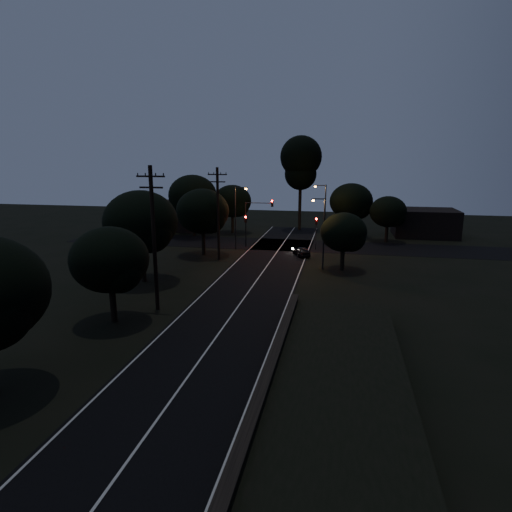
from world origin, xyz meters
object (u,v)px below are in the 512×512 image
at_px(utility_pole_far, 218,212).
at_px(streetlight_a, 237,213).
at_px(utility_pole_mid, 154,237).
at_px(car, 302,251).
at_px(tall_pine, 301,162).
at_px(streetlight_c, 322,228).
at_px(signal_right, 316,227).
at_px(streetlight_b, 324,210).
at_px(signal_mast, 258,214).
at_px(signal_left, 246,225).

height_order(utility_pole_far, streetlight_a, utility_pole_far).
bearing_deg(utility_pole_mid, streetlight_a, 88.27).
xyz_separation_m(utility_pole_far, car, (9.20, 3.78, -4.92)).
height_order(utility_pole_far, car, utility_pole_far).
relative_size(utility_pole_mid, utility_pole_far, 1.05).
bearing_deg(tall_pine, streetlight_c, -79.07).
distance_m(utility_pole_far, streetlight_c, 12.05).
bearing_deg(car, signal_right, -133.19).
relative_size(streetlight_b, streetlight_c, 1.07).
relative_size(signal_right, signal_mast, 0.66).
height_order(utility_pole_mid, streetlight_b, utility_pole_mid).
height_order(tall_pine, signal_mast, tall_pine).
xyz_separation_m(utility_pole_mid, tall_pine, (7.00, 40.00, 5.05)).
xyz_separation_m(streetlight_b, car, (-2.11, -8.22, -4.07)).
bearing_deg(signal_right, tall_pine, 103.49).
height_order(utility_pole_far, signal_right, utility_pole_far).
distance_m(streetlight_a, streetlight_c, 13.72).
distance_m(utility_pole_mid, streetlight_c, 19.15).
distance_m(utility_pole_far, signal_mast, 8.64).
xyz_separation_m(tall_pine, signal_left, (-5.60, -15.01, -7.95)).
distance_m(streetlight_a, streetlight_b, 12.19).
height_order(signal_right, streetlight_b, streetlight_b).
distance_m(signal_left, streetlight_c, 14.52).
xyz_separation_m(signal_left, streetlight_a, (-0.71, -1.99, 1.80)).
xyz_separation_m(signal_right, streetlight_b, (0.71, 4.01, 1.80)).
xyz_separation_m(signal_left, signal_right, (9.20, 0.00, 0.00)).
distance_m(tall_pine, signal_left, 17.89).
distance_m(utility_pole_far, car, 11.09).
xyz_separation_m(utility_pole_far, signal_mast, (3.09, 7.99, -1.15)).
xyz_separation_m(signal_mast, car, (6.11, -4.21, -3.77)).
xyz_separation_m(utility_pole_mid, streetlight_a, (0.69, 23.00, -1.10)).
relative_size(streetlight_c, car, 2.25).
bearing_deg(signal_left, streetlight_a, -109.59).
bearing_deg(utility_pole_far, streetlight_a, 83.41).
height_order(utility_pole_far, signal_mast, utility_pole_far).
distance_m(tall_pine, streetlight_a, 19.15).
bearing_deg(signal_mast, signal_right, -0.03).
relative_size(streetlight_a, streetlight_c, 1.07).
relative_size(utility_pole_far, streetlight_c, 1.40).
height_order(utility_pole_far, streetlight_c, utility_pole_far).
bearing_deg(streetlight_a, streetlight_b, 29.48).
relative_size(signal_mast, car, 1.87).
bearing_deg(car, utility_pole_mid, 41.33).
xyz_separation_m(signal_right, streetlight_a, (-9.91, -1.99, 1.80)).
distance_m(signal_left, streetlight_a, 2.77).
bearing_deg(streetlight_c, streetlight_a, 144.31).
relative_size(utility_pole_far, car, 3.15).
height_order(utility_pole_mid, utility_pole_far, utility_pole_mid).
relative_size(utility_pole_mid, tall_pine, 0.74).
relative_size(utility_pole_far, signal_mast, 1.68).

